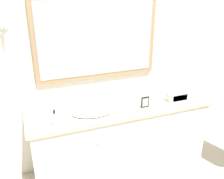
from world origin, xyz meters
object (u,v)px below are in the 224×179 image
Objects in this scene: picture_frame at (145,102)px; sink_basin at (93,109)px; appliance_box at (178,96)px; soap_bottle at (55,120)px.

sink_basin is at bearing 167.83° from picture_frame.
picture_frame is at bearing -12.17° from sink_basin.
appliance_box is at bearing -5.13° from sink_basin.
picture_frame is (-0.43, -0.03, 0.01)m from appliance_box.
sink_basin reaches higher than appliance_box.
sink_basin is 2.74× the size of soap_bottle.
soap_bottle is (-0.41, -0.17, 0.05)m from sink_basin.
appliance_box is 0.43m from picture_frame.
picture_frame reaches higher than appliance_box.
appliance_box is 2.06× the size of picture_frame.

